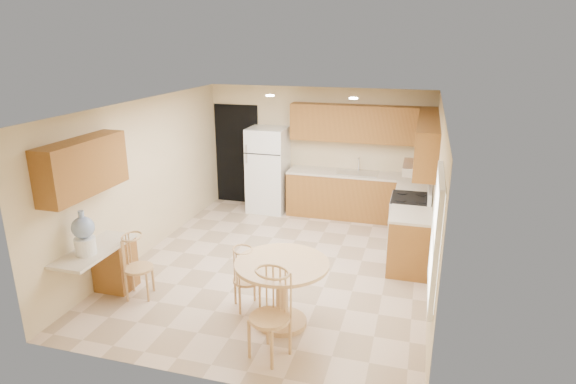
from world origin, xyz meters
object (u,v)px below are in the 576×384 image
(stove, at_px, (410,223))
(chair_desk, at_px, (134,263))
(chair_table_a, at_px, (245,275))
(chair_table_b, at_px, (266,312))
(dining_table, at_px, (282,284))
(refrigerator, at_px, (268,170))
(water_crock, at_px, (84,235))

(stove, height_order, chair_desk, stove)
(chair_table_a, xyz_separation_m, chair_table_b, (0.60, -0.91, 0.11))
(stove, bearing_deg, chair_desk, -142.18)
(chair_table_b, bearing_deg, chair_desk, 1.14)
(dining_table, xyz_separation_m, chair_desk, (-2.07, 0.03, -0.01))
(chair_table_b, relative_size, chair_desk, 1.15)
(chair_desk, bearing_deg, chair_table_b, 53.62)
(refrigerator, relative_size, stove, 1.57)
(refrigerator, height_order, water_crock, refrigerator)
(dining_table, bearing_deg, water_crock, -173.17)
(refrigerator, distance_m, chair_desk, 3.98)
(chair_table_b, distance_m, chair_desk, 2.26)
(dining_table, bearing_deg, chair_desk, 179.03)
(refrigerator, height_order, chair_table_b, refrigerator)
(refrigerator, height_order, dining_table, refrigerator)
(dining_table, height_order, water_crock, water_crock)
(chair_table_a, relative_size, chair_desk, 0.94)
(stove, distance_m, chair_table_b, 3.74)
(chair_table_b, relative_size, water_crock, 1.75)
(stove, relative_size, dining_table, 0.96)
(chair_desk, bearing_deg, chair_table_a, 78.92)
(dining_table, distance_m, chair_desk, 2.07)
(chair_table_b, bearing_deg, chair_table_a, -35.38)
(stove, height_order, chair_table_b, stove)
(dining_table, relative_size, water_crock, 1.95)
(stove, relative_size, chair_table_b, 1.07)
(refrigerator, relative_size, dining_table, 1.50)
(stove, distance_m, chair_desk, 4.40)
(stove, xyz_separation_m, chair_table_b, (-1.36, -3.48, 0.15))
(stove, relative_size, chair_desk, 1.22)
(refrigerator, distance_m, water_crock, 4.38)
(chair_table_a, bearing_deg, refrigerator, 159.04)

